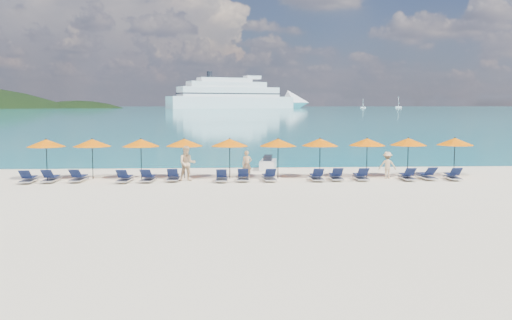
{
  "coord_description": "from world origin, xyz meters",
  "views": [
    {
      "loc": [
        -1.66,
        -26.98,
        4.15
      ],
      "look_at": [
        0.0,
        3.0,
        1.2
      ],
      "focal_mm": 40.0,
      "sensor_mm": 36.0,
      "label": 1
    }
  ],
  "objects": [
    {
      "name": "headland_small",
      "position": [
        -150.0,
        560.0,
        -35.0
      ],
      "size": [
        162.0,
        126.0,
        85.5
      ],
      "color": "black",
      "rests_on": "ground"
    },
    {
      "name": "lounger_5",
      "position": [
        -4.44,
        3.74,
        0.24
      ],
      "size": [
        0.64,
        1.71,
        0.66
      ],
      "rotation": [
        0.0,
        0.0,
        0.01
      ],
      "color": "silver",
      "rests_on": "ground"
    },
    {
      "name": "umbrella_8",
      "position": [
        8.79,
        4.83,
        2.02
      ],
      "size": [
        2.1,
        2.1,
        2.28
      ],
      "color": "black",
      "rests_on": "ground"
    },
    {
      "name": "lounger_6",
      "position": [
        -1.82,
        3.36,
        0.24
      ],
      "size": [
        0.66,
        1.71,
        0.66
      ],
      "rotation": [
        0.0,
        0.0,
        -0.02
      ],
      "color": "silver",
      "rests_on": "ground"
    },
    {
      "name": "umbrella_4",
      "position": [
        -1.38,
        4.73,
        2.02
      ],
      "size": [
        2.1,
        2.1,
        2.28
      ],
      "color": "black",
      "rests_on": "ground"
    },
    {
      "name": "lounger_2",
      "position": [
        -9.48,
        3.7,
        0.24
      ],
      "size": [
        0.72,
        1.73,
        0.66
      ],
      "rotation": [
        0.0,
        0.0,
        -0.06
      ],
      "color": "silver",
      "rests_on": "ground"
    },
    {
      "name": "umbrella_3",
      "position": [
        -3.91,
        4.9,
        2.02
      ],
      "size": [
        2.1,
        2.1,
        2.28
      ],
      "color": "black",
      "rests_on": "ground"
    },
    {
      "name": "sea",
      "position": [
        0.0,
        660.0,
        0.01
      ],
      "size": [
        1600.0,
        1300.0,
        0.01
      ],
      "primitive_type": "cube",
      "color": "#1FA9B2",
      "rests_on": "ground"
    },
    {
      "name": "lounger_4",
      "position": [
        -5.74,
        3.47,
        0.24
      ],
      "size": [
        0.77,
        1.75,
        0.66
      ],
      "rotation": [
        0.0,
        0.0,
        -0.09
      ],
      "color": "silver",
      "rests_on": "ground"
    },
    {
      "name": "lounger_13",
      "position": [
        9.46,
        3.62,
        0.24
      ],
      "size": [
        0.78,
        1.75,
        0.66
      ],
      "rotation": [
        0.0,
        0.0,
        0.1
      ],
      "color": "silver",
      "rests_on": "ground"
    },
    {
      "name": "lounger_1",
      "position": [
        -10.91,
        3.63,
        0.24
      ],
      "size": [
        0.65,
        1.71,
        0.66
      ],
      "rotation": [
        0.0,
        0.0,
        -0.02
      ],
      "color": "silver",
      "rests_on": "ground"
    },
    {
      "name": "beachgoer_b",
      "position": [
        -3.69,
        3.76,
        0.96
      ],
      "size": [
        0.99,
        0.65,
        1.91
      ],
      "primitive_type": "imported",
      "rotation": [
        0.0,
        0.0,
        0.12
      ],
      "color": "tan",
      "rests_on": "ground"
    },
    {
      "name": "cruise_ship",
      "position": [
        17.38,
        528.99,
        10.8
      ],
      "size": [
        146.48,
        79.94,
        41.49
      ],
      "rotation": [
        0.0,
        0.0,
        0.4
      ],
      "color": "white",
      "rests_on": "ground"
    },
    {
      "name": "umbrella_9",
      "position": [
        11.49,
        4.81,
        2.02
      ],
      "size": [
        2.1,
        2.1,
        2.28
      ],
      "color": "black",
      "rests_on": "ground"
    },
    {
      "name": "lounger_0",
      "position": [
        -12.01,
        3.41,
        0.24
      ],
      "size": [
        0.71,
        1.73,
        0.66
      ],
      "rotation": [
        0.0,
        0.0,
        0.05
      ],
      "color": "silver",
      "rests_on": "ground"
    },
    {
      "name": "umbrella_7",
      "position": [
        6.4,
        4.78,
        2.02
      ],
      "size": [
        2.1,
        2.1,
        2.28
      ],
      "color": "black",
      "rests_on": "ground"
    },
    {
      "name": "umbrella_1",
      "position": [
        -8.98,
        4.89,
        2.02
      ],
      "size": [
        2.1,
        2.1,
        2.28
      ],
      "color": "black",
      "rests_on": "ground"
    },
    {
      "name": "lounger_14",
      "position": [
        10.84,
        3.37,
        0.24
      ],
      "size": [
        0.77,
        1.75,
        0.66
      ],
      "rotation": [
        0.0,
        0.0,
        -0.09
      ],
      "color": "silver",
      "rests_on": "ground"
    },
    {
      "name": "umbrella_6",
      "position": [
        3.7,
        4.68,
        2.02
      ],
      "size": [
        2.1,
        2.1,
        2.28
      ],
      "color": "black",
      "rests_on": "ground"
    },
    {
      "name": "sailboat_far",
      "position": [
        188.15,
        587.4,
        1.25
      ],
      "size": [
        6.64,
        2.21,
        12.16
      ],
      "color": "white",
      "rests_on": "ground"
    },
    {
      "name": "lounger_11",
      "position": [
        5.76,
        3.48,
        0.24
      ],
      "size": [
        0.63,
        1.7,
        0.66
      ],
      "rotation": [
        0.0,
        0.0,
        -0.01
      ],
      "color": "silver",
      "rests_on": "ground"
    },
    {
      "name": "umbrella_0",
      "position": [
        -11.46,
        4.83,
        2.02
      ],
      "size": [
        2.1,
        2.1,
        2.28
      ],
      "color": "black",
      "rests_on": "ground"
    },
    {
      "name": "ground",
      "position": [
        0.0,
        0.0,
        0.0
      ],
      "size": [
        1400.0,
        1400.0,
        0.0
      ],
      "primitive_type": "plane",
      "color": "beige"
    },
    {
      "name": "sailboat_near",
      "position": [
        141.28,
        555.64,
        1.02
      ],
      "size": [
        5.43,
        1.81,
        9.96
      ],
      "color": "white",
      "rests_on": "ground"
    },
    {
      "name": "lounger_12",
      "position": [
        8.3,
        3.37,
        0.24
      ],
      "size": [
        0.7,
        1.73,
        0.66
      ],
      "rotation": [
        0.0,
        0.0,
        -0.05
      ],
      "color": "silver",
      "rests_on": "ground"
    },
    {
      "name": "jetski",
      "position": [
        1.11,
        9.15,
        0.36
      ],
      "size": [
        1.29,
        2.55,
        0.87
      ],
      "rotation": [
        0.0,
        0.0,
        -0.16
      ],
      "color": "silver",
      "rests_on": "ground"
    },
    {
      "name": "lounger_7",
      "position": [
        -0.65,
        3.53,
        0.24
      ],
      "size": [
        0.74,
        1.74,
        0.66
      ],
      "rotation": [
        0.0,
        0.0,
        -0.07
      ],
      "color": "silver",
      "rests_on": "ground"
    },
    {
      "name": "beachgoer_c",
      "position": [
        7.43,
        4.21,
        0.75
      ],
      "size": [
        1.05,
        0.65,
        1.5
      ],
      "primitive_type": "imported",
      "rotation": [
        0.0,
        0.0,
        2.92
      ],
      "color": "tan",
      "rests_on": "ground"
    },
    {
      "name": "lounger_3",
      "position": [
        -6.98,
        3.39,
        0.24
      ],
      "size": [
        0.73,
        1.74,
        0.66
      ],
      "rotation": [
        0.0,
        0.0,
        -0.06
      ],
      "color": "silver",
      "rests_on": "ground"
    },
    {
      "name": "beachgoer_a",
      "position": [
        -0.41,
        4.81,
        0.77
      ],
      "size": [
        0.6,
        0.43,
        1.55
      ],
      "primitive_type": "imported",
      "rotation": [
        0.0,
        0.0,
        0.1
      ],
      "color": "tan",
      "rests_on": "ground"
    },
    {
      "name": "umbrella_5",
      "position": [
        1.32,
        4.62,
        2.02
      ],
      "size": [
        2.1,
        2.1,
        2.28
      ],
      "color": "black",
      "rests_on": "ground"
    },
    {
      "name": "lounger_9",
      "position": [
        3.31,
        3.41,
        0.24
      ],
      "size": [
        0.62,
        1.7,
        0.66
      ],
      "rotation": [
        0.0,
        0.0,
        -0.0
      ],
      "color": "silver",
      "rests_on": "ground"
    },
    {
      "name": "lounger_8",
      "position": [
        0.73,
        3.46,
        0.24
      ],
      "size": [
        0.73,
        1.74,
        0.66
      ],
      "rotation": [
        0.0,
        0.0,
        0.06
      ],
      "color": "silver",
      "rests_on": "ground"
    },
    {
      "name": "umbrella_2",
      "position": [
        -6.29,
        4.78,
        2.02
      ],
      "size": [
        2.1,
        2.1,
        2.28
      ],
      "color": "black",
      "rests_on": "ground"
    },
    {
      "name": "lounger_10",
      "position": [
        4.4,
        3.55,
        0.24
      ],
      "size": [
        0.68,
        1.72,
        0.66
      ],
      "rotation": [
        0.0,
        0.0,
        -0.03
      ],
      "color": "silver",
      "rests_on": "ground"
    }
  ]
}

